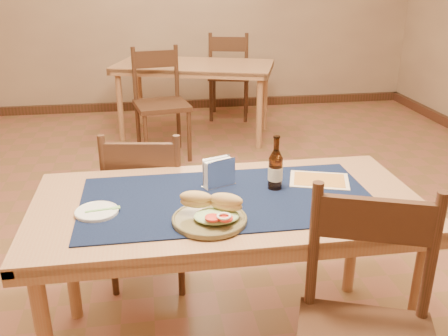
{
  "coord_description": "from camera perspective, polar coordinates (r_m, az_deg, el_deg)",
  "views": [
    {
      "loc": [
        -0.3,
        -2.64,
        1.64
      ],
      "look_at": [
        0.0,
        -0.7,
        0.85
      ],
      "focal_mm": 40.0,
      "sensor_mm": 36.0,
      "label": 1
    }
  ],
  "objects": [
    {
      "name": "chair_back_near",
      "position": [
        4.6,
        -7.26,
        7.56
      ],
      "size": [
        0.53,
        0.53,
        0.99
      ],
      "color": "#432418",
      "rests_on": "ground"
    },
    {
      "name": "beer_bottle",
      "position": [
        2.13,
        5.9,
        -0.15
      ],
      "size": [
        0.06,
        0.06,
        0.24
      ],
      "color": "#401F0B",
      "rests_on": "placemat"
    },
    {
      "name": "menu_card",
      "position": [
        2.27,
        10.84,
        -1.34
      ],
      "size": [
        0.3,
        0.26,
        0.01
      ],
      "color": "beige",
      "rests_on": "placemat"
    },
    {
      "name": "baseboard",
      "position": [
        3.1,
        -2.03,
        -9.0
      ],
      "size": [
        6.0,
        7.0,
        0.1
      ],
      "color": "#432418",
      "rests_on": "ground"
    },
    {
      "name": "side_plate",
      "position": [
        2.0,
        -14.34,
        -4.8
      ],
      "size": [
        0.17,
        0.17,
        0.01
      ],
      "color": "white",
      "rests_on": "placemat"
    },
    {
      "name": "fork",
      "position": [
        2.0,
        -13.37,
        -4.6
      ],
      "size": [
        0.13,
        0.04,
        0.0
      ],
      "color": "#7EC66D",
      "rests_on": "side_plate"
    },
    {
      "name": "main_table",
      "position": [
        2.1,
        0.42,
        -5.62
      ],
      "size": [
        1.6,
        0.8,
        0.75
      ],
      "color": "#9F724B",
      "rests_on": "ground"
    },
    {
      "name": "back_table",
      "position": [
        5.13,
        -3.41,
        10.93
      ],
      "size": [
        1.71,
        1.22,
        0.75
      ],
      "color": "#9F724B",
      "rests_on": "ground"
    },
    {
      "name": "chair_main_far",
      "position": [
        2.69,
        -8.66,
        -4.14
      ],
      "size": [
        0.48,
        0.48,
        0.91
      ],
      "color": "#432418",
      "rests_on": "ground"
    },
    {
      "name": "napkin_holder",
      "position": [
        2.15,
        -0.59,
        -0.59
      ],
      "size": [
        0.15,
        0.1,
        0.13
      ],
      "color": "silver",
      "rests_on": "placemat"
    },
    {
      "name": "sandwich_plate",
      "position": [
        1.87,
        -1.44,
        -5.31
      ],
      "size": [
        0.28,
        0.28,
        0.11
      ],
      "color": "brown",
      "rests_on": "placemat"
    },
    {
      "name": "placemat",
      "position": [
        2.07,
        0.43,
        -3.52
      ],
      "size": [
        1.2,
        0.6,
        0.01
      ],
      "primitive_type": "cube",
      "color": "#0F1B38",
      "rests_on": "main_table"
    },
    {
      "name": "chair_back_far",
      "position": [
        5.78,
        0.6,
        10.69
      ],
      "size": [
        0.55,
        0.55,
        0.99
      ],
      "color": "#432418",
      "rests_on": "ground"
    },
    {
      "name": "room",
      "position": [
        2.67,
        -2.43,
        16.73
      ],
      "size": [
        6.04,
        7.04,
        2.84
      ],
      "color": "brown",
      "rests_on": "ground"
    }
  ]
}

